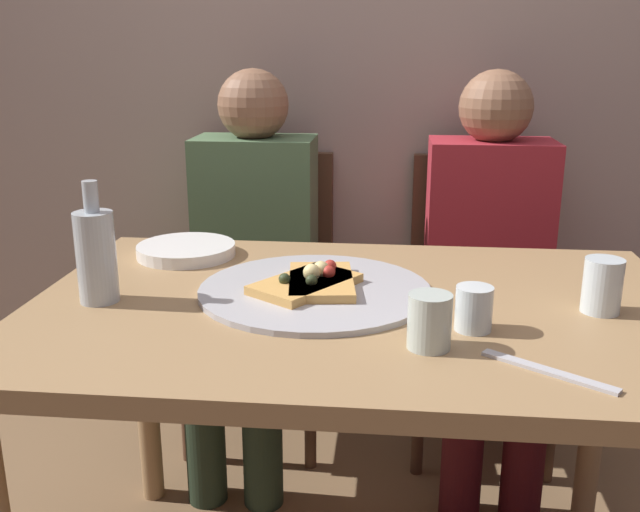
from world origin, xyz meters
TOP-DOWN VIEW (x-y plane):
  - back_wall at (0.00, 1.03)m, footprint 6.00×0.10m
  - dining_table at (0.00, 0.00)m, footprint 1.30×0.86m
  - pizza_tray at (-0.09, 0.04)m, footprint 0.48×0.48m
  - pizza_slice_last at (-0.08, 0.06)m, footprint 0.16×0.23m
  - pizza_slice_extra at (-0.11, 0.04)m, footprint 0.23×0.25m
  - wine_bottle at (-0.51, -0.05)m, footprint 0.08×0.08m
  - tumbler_near at (0.46, -0.01)m, footprint 0.07×0.07m
  - tumbler_far at (0.21, -0.12)m, footprint 0.07×0.07m
  - wine_glass at (0.13, -0.21)m, footprint 0.07×0.07m
  - plate_stack at (-0.43, 0.28)m, footprint 0.24×0.24m
  - table_knife at (0.31, -0.29)m, footprint 0.19×0.14m
  - chair_left at (-0.35, 0.83)m, footprint 0.44×0.44m
  - chair_right at (0.35, 0.83)m, footprint 0.44×0.44m
  - guest_in_sweater at (-0.35, 0.68)m, footprint 0.36×0.56m
  - guest_in_beanie at (0.35, 0.68)m, footprint 0.36×0.56m

SIDE VIEW (x-z plane):
  - chair_left at x=-0.35m, z-range 0.06..0.96m
  - chair_right at x=0.35m, z-range 0.06..0.96m
  - guest_in_sweater at x=-0.35m, z-range 0.06..1.23m
  - guest_in_beanie at x=0.35m, z-range 0.06..1.23m
  - dining_table at x=0.00m, z-range 0.28..1.03m
  - table_knife at x=0.31m, z-range 0.74..0.75m
  - pizza_tray at x=-0.09m, z-range 0.74..0.76m
  - plate_stack at x=-0.43m, z-range 0.74..0.77m
  - pizza_slice_last at x=-0.08m, z-range 0.74..0.79m
  - pizza_slice_extra at x=-0.11m, z-range 0.74..0.79m
  - tumbler_far at x=0.21m, z-range 0.74..0.83m
  - wine_glass at x=0.13m, z-range 0.74..0.84m
  - tumbler_near at x=0.46m, z-range 0.74..0.85m
  - wine_bottle at x=-0.51m, z-range 0.72..0.96m
  - back_wall at x=0.00m, z-range 0.00..2.60m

